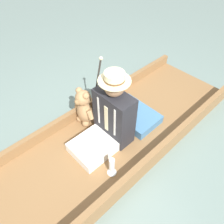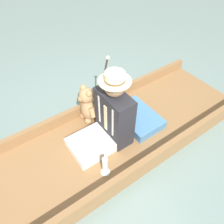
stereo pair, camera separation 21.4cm
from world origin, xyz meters
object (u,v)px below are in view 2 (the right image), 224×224
object	(u,v)px
seated_person	(109,119)
walking_cane	(103,80)
wine_glass	(105,165)
teddy_bear	(87,105)

from	to	relation	value
seated_person	walking_cane	distance (m)	0.50
seated_person	wine_glass	size ratio (longest dim) A/B	3.73
teddy_bear	walking_cane	world-z (taller)	walking_cane
teddy_bear	wine_glass	bearing A→B (deg)	161.34
seated_person	wine_glass	distance (m)	0.46
teddy_bear	walking_cane	bearing A→B (deg)	-77.81
teddy_bear	walking_cane	distance (m)	0.33
seated_person	wine_glass	world-z (taller)	seated_person
teddy_bear	wine_glass	size ratio (longest dim) A/B	2.12
seated_person	walking_cane	world-z (taller)	seated_person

